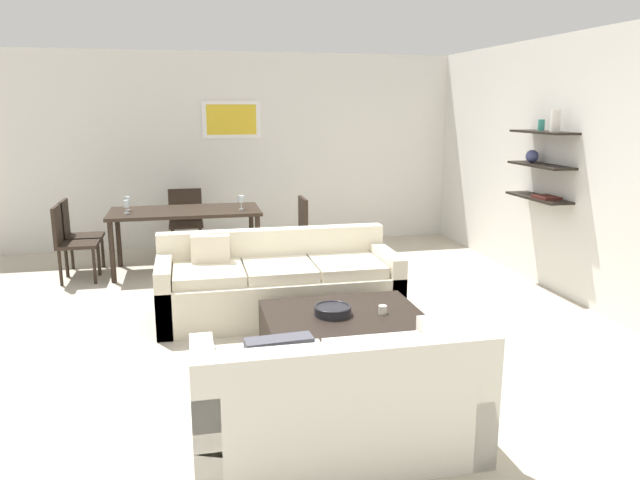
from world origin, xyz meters
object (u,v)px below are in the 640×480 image
sofa_beige (278,286)px  dining_chair_left_far (75,231)px  decorative_bowl (333,310)px  candle_jar (383,310)px  coffee_table (344,337)px  wine_glass_right_near (241,199)px  dining_table (185,216)px  wine_glass_left_near (126,204)px  dining_chair_head (186,218)px  dining_chair_right_near (294,228)px  loveseat_white (335,402)px  dining_chair_left_near (70,238)px  wine_glass_left_far (128,201)px

sofa_beige → dining_chair_left_far: bearing=136.5°
decorative_bowl → candle_jar: bearing=-7.7°
coffee_table → wine_glass_right_near: (-0.53, 2.90, 0.68)m
dining_table → wine_glass_left_near: size_ratio=11.32×
dining_chair_head → wine_glass_left_near: (-0.66, -0.93, 0.35)m
wine_glass_left_near → wine_glass_right_near: bearing=0.0°
sofa_beige → coffee_table: sofa_beige is taller
wine_glass_left_near → dining_table: bearing=8.9°
dining_table → candle_jar: bearing=-63.9°
coffee_table → dining_chair_head: 4.03m
wine_glass_left_near → decorative_bowl: bearing=-58.6°
dining_chair_right_near → wine_glass_right_near: size_ratio=5.23×
sofa_beige → dining_chair_right_near: (0.45, 1.65, 0.21)m
candle_jar → dining_chair_right_near: size_ratio=0.07×
loveseat_white → dining_table: (-0.82, 4.22, 0.38)m
dining_table → dining_chair_left_near: dining_chair_left_near is taller
decorative_bowl → dining_table: 3.20m
wine_glass_left_far → wine_glass_left_near: bearing=-90.0°
candle_jar → loveseat_white: bearing=-120.0°
coffee_table → dining_chair_right_near: 2.83m
dining_chair_left_far → wine_glass_right_near: wine_glass_right_near is taller
loveseat_white → dining_table: 4.31m
coffee_table → dining_chair_left_near: dining_chair_left_near is taller
decorative_bowl → dining_table: (-1.10, 3.00, 0.26)m
dining_table → dining_chair_head: dining_chair_head is taller
coffee_table → candle_jar: 0.37m
dining_table → dining_chair_head: size_ratio=2.02×
candle_jar → dining_table: dining_table is taller
dining_chair_left_far → wine_glass_left_far: (0.63, -0.09, 0.36)m
sofa_beige → wine_glass_left_near: bearing=130.9°
sofa_beige → dining_table: sofa_beige is taller
wine_glass_right_near → wine_glass_left_far: (-1.33, 0.21, -0.01)m
dining_chair_left_near → wine_glass_right_near: size_ratio=5.23×
dining_chair_left_far → wine_glass_left_far: size_ratio=5.33×
dining_table → wine_glass_left_far: wine_glass_left_far is taller
dining_chair_left_near → dining_chair_right_near: size_ratio=1.00×
candle_jar → wine_glass_right_near: wine_glass_right_near is taller
candle_jar → dining_chair_left_far: size_ratio=0.07×
dining_chair_left_far → wine_glass_left_near: (0.63, -0.29, 0.35)m
coffee_table → dining_table: bearing=111.7°
sofa_beige → dining_chair_left_near: 2.70m
loveseat_white → decorative_bowl: loveseat_white is taller
decorative_bowl → dining_chair_left_far: size_ratio=0.33×
dining_chair_right_near → wine_glass_left_near: (-1.96, 0.09, 0.35)m
loveseat_white → wine_glass_left_near: wine_glass_left_near is taller
dining_chair_head → dining_chair_left_far: (-1.29, -0.64, 0.00)m
loveseat_white → candle_jar: 1.35m
dining_chair_head → candle_jar: bearing=-69.0°
dining_chair_left_near → wine_glass_left_near: (0.63, 0.09, 0.35)m
dining_chair_left_near → dining_chair_right_near: same height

